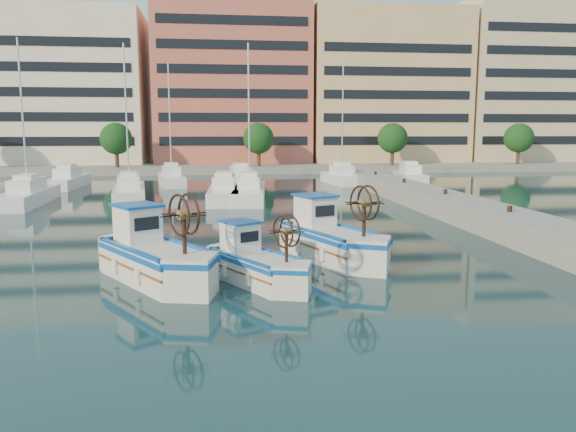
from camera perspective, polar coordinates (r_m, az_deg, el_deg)
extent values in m
plane|color=#1A3E44|center=(20.69, -3.15, -5.89)|extent=(300.00, 300.00, 0.00)
cube|color=gray|center=(31.79, 19.80, -0.16)|extent=(3.00, 60.00, 1.20)
cube|color=gray|center=(87.13, -6.28, 5.40)|extent=(180.00, 40.00, 0.60)
cube|color=#F4E3C2|center=(87.89, -21.89, 11.91)|extent=(23.00, 14.00, 21.00)
cube|color=black|center=(81.14, -23.15, 12.16)|extent=(21.16, 0.12, 18.90)
cube|color=#C35E4C|center=(85.38, -5.71, 13.94)|extent=(22.00, 14.00, 25.00)
cube|color=black|center=(78.42, -5.57, 14.41)|extent=(20.24, 0.12, 22.50)
cube|color=#E0B47C|center=(88.92, 9.67, 12.68)|extent=(23.00, 14.00, 22.00)
cube|color=black|center=(82.25, 11.11, 12.98)|extent=(21.16, 0.12, 19.80)
cube|color=#D0B98F|center=(98.06, 22.98, 12.33)|extent=(22.00, 14.00, 24.00)
cube|color=black|center=(92.06, 25.20, 12.48)|extent=(20.24, 0.12, 21.60)
cylinder|color=#3F2B19|center=(74.65, -16.97, 5.46)|extent=(0.50, 0.50, 3.00)
sphere|color=#1A4B1B|center=(74.56, -17.07, 7.53)|extent=(4.00, 4.00, 4.00)
cylinder|color=#3F2B19|center=(73.77, -2.99, 5.78)|extent=(0.50, 0.50, 3.00)
sphere|color=#1A4B1B|center=(73.68, -3.01, 7.88)|extent=(4.00, 4.00, 4.00)
cylinder|color=#3F2B19|center=(77.20, 10.52, 5.78)|extent=(0.50, 0.50, 3.00)
sphere|color=#1A4B1B|center=(77.12, 10.58, 7.78)|extent=(4.00, 4.00, 4.00)
cylinder|color=#3F2B19|center=(84.41, 22.30, 5.51)|extent=(0.50, 0.50, 3.00)
sphere|color=#1A4B1B|center=(84.33, 22.41, 7.34)|extent=(4.00, 4.00, 4.00)
cube|color=white|center=(43.98, -24.89, 1.73)|extent=(2.49, 9.65, 1.00)
cylinder|color=silver|center=(43.74, -25.35, 8.90)|extent=(0.12, 0.12, 11.00)
cube|color=white|center=(44.08, -15.79, 2.22)|extent=(3.35, 9.24, 1.00)
cylinder|color=silver|center=(43.83, -16.09, 9.38)|extent=(0.12, 0.12, 11.00)
cube|color=white|center=(42.73, -6.48, 2.30)|extent=(2.65, 10.18, 1.00)
cube|color=white|center=(42.43, -3.92, 2.29)|extent=(3.10, 9.90, 1.00)
cylinder|color=silver|center=(42.18, -4.00, 9.74)|extent=(0.12, 0.12, 11.00)
cube|color=white|center=(55.53, -21.47, 3.22)|extent=(2.44, 8.07, 1.00)
cube|color=white|center=(55.38, -11.74, 3.62)|extent=(3.32, 8.33, 1.00)
cylinder|color=silver|center=(55.19, -11.92, 9.32)|extent=(0.12, 0.12, 11.00)
cube|color=white|center=(53.75, -4.85, 3.62)|extent=(2.83, 9.15, 1.00)
cube|color=white|center=(55.66, 5.47, 3.79)|extent=(2.99, 7.43, 1.00)
cylinder|color=silver|center=(55.47, 5.55, 9.46)|extent=(0.12, 0.12, 11.00)
cube|color=white|center=(58.28, 12.29, 3.85)|extent=(3.26, 7.79, 1.00)
cube|color=silver|center=(20.10, -13.26, -4.78)|extent=(4.33, 5.19, 1.21)
cube|color=#0C4DA8|center=(20.00, -13.30, -3.50)|extent=(4.46, 5.34, 0.18)
cube|color=blue|center=(20.02, -13.30, -3.70)|extent=(3.68, 4.54, 0.07)
cube|color=white|center=(21.09, -15.03, -0.79)|extent=(1.87, 1.94, 1.26)
cube|color=#0C4DA8|center=(20.99, -15.11, 1.06)|extent=(2.10, 2.18, 0.09)
cylinder|color=#331E14|center=(18.04, -10.48, -2.10)|extent=(0.14, 0.14, 1.33)
cylinder|color=brown|center=(17.92, -10.55, 0.14)|extent=(0.48, 0.47, 0.32)
torus|color=#331E14|center=(17.84, -11.03, 0.09)|extent=(0.79, 1.18, 1.34)
torus|color=#331E14|center=(18.01, -10.07, 0.19)|extent=(0.79, 1.18, 1.34)
cube|color=silver|center=(19.38, -3.10, -5.44)|extent=(3.33, 4.13, 0.96)
cube|color=#0C4DA8|center=(19.30, -3.10, -4.39)|extent=(3.43, 4.25, 0.15)
cube|color=blue|center=(19.31, -3.10, -4.56)|extent=(2.83, 3.62, 0.05)
cube|color=white|center=(20.06, -4.87, -2.11)|extent=(1.46, 1.53, 1.00)
cube|color=#0C4DA8|center=(19.97, -4.89, -0.57)|extent=(1.65, 1.71, 0.07)
cylinder|color=#331E14|center=(17.86, -0.16, -3.34)|extent=(0.11, 0.11, 1.06)
cylinder|color=brown|center=(17.75, -0.16, -1.56)|extent=(0.38, 0.37, 0.25)
torus|color=#331E14|center=(17.67, -0.51, -1.60)|extent=(0.59, 0.95, 1.06)
torus|color=#331E14|center=(17.83, 0.19, -1.51)|extent=(0.59, 0.95, 1.06)
cube|color=silver|center=(22.81, 4.57, -3.00)|extent=(3.69, 5.19, 1.19)
cube|color=#0C4DA8|center=(22.72, 4.58, -1.88)|extent=(3.80, 5.35, 0.18)
cube|color=blue|center=(22.73, 4.58, -2.05)|extent=(3.09, 4.58, 0.07)
cube|color=white|center=(23.73, 2.77, 0.47)|extent=(1.71, 1.84, 1.25)
cube|color=#0C4DA8|center=(23.64, 2.78, 2.11)|extent=(1.94, 2.06, 0.09)
cylinder|color=#331E14|center=(20.94, 7.72, -0.60)|extent=(0.14, 0.14, 1.32)
cylinder|color=brown|center=(20.84, 7.76, 1.31)|extent=(0.46, 0.43, 0.32)
torus|color=#331E14|center=(20.74, 7.39, 1.28)|extent=(0.57, 1.26, 1.33)
torus|color=#331E14|center=(20.94, 8.14, 1.34)|extent=(0.57, 1.26, 1.33)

